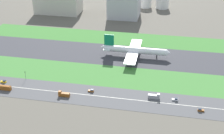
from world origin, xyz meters
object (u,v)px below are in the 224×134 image
(bus_0, at_px, (4,88))
(terminal_building, at_px, (58,2))
(airliner, at_px, (134,50))
(truck_1, at_px, (64,94))
(car_4, at_px, (91,91))
(fuel_tank_centre, at_px, (146,2))
(traffic_light, at_px, (25,75))
(car_1, at_px, (175,99))
(car_2, at_px, (4,82))
(hangar_building, at_px, (124,6))
(fuel_tank_east, at_px, (162,2))
(car_3, at_px, (201,110))
(truck_0, at_px, (154,96))
(fuel_tank_west, at_px, (121,0))

(bus_0, height_order, terminal_building, terminal_building)
(airliner, relative_size, truck_1, 7.74)
(car_4, bearing_deg, fuel_tank_centre, 85.45)
(car_4, xyz_separation_m, traffic_light, (-56.41, 7.99, 3.37))
(bus_0, xyz_separation_m, car_1, (128.52, 10.00, -0.90))
(truck_1, relative_size, car_2, 1.91)
(hangar_building, relative_size, fuel_tank_east, 2.17)
(car_3, xyz_separation_m, hangar_building, (-83.95, 192.00, 12.92))
(bus_0, bearing_deg, truck_0, -174.96)
(airliner, height_order, bus_0, airliner)
(truck_0, xyz_separation_m, fuel_tank_east, (-6.66, 227.00, 6.66))
(airliner, distance_m, car_3, 96.45)
(fuel_tank_centre, bearing_deg, truck_0, -82.66)
(truck_0, xyz_separation_m, fuel_tank_centre, (-29.22, 227.00, 5.31))
(truck_0, bearing_deg, truck_1, -171.32)
(truck_1, xyz_separation_m, car_1, (80.69, 10.00, -0.75))
(car_2, bearing_deg, fuel_tank_centre, 68.45)
(truck_1, height_order, bus_0, truck_1)
(terminal_building, xyz_separation_m, fuel_tank_centre, (108.31, 45.00, -6.83))
(fuel_tank_centre, bearing_deg, airliner, -88.16)
(airliner, bearing_deg, truck_1, -117.98)
(fuel_tank_centre, bearing_deg, fuel_tank_west, 180.00)
(bus_0, xyz_separation_m, fuel_tank_west, (50.12, 237.00, 6.99))
(airliner, bearing_deg, traffic_light, -142.99)
(car_1, bearing_deg, truck_0, -180.00)
(airliner, height_order, fuel_tank_east, airliner)
(truck_1, bearing_deg, bus_0, -0.00)
(car_4, xyz_separation_m, car_1, (62.43, 0.00, 0.00))
(fuel_tank_east, bearing_deg, fuel_tank_centre, 180.00)
(car_3, bearing_deg, fuel_tank_east, -80.65)
(car_2, distance_m, hangar_building, 194.47)
(truck_1, relative_size, fuel_tank_east, 0.49)
(airliner, xyz_separation_m, car_2, (-94.77, -68.00, -5.31))
(car_4, relative_size, car_3, 1.00)
(traffic_light, bearing_deg, terminal_building, 101.00)
(terminal_building, height_order, fuel_tank_west, terminal_building)
(car_4, height_order, fuel_tank_east, fuel_tank_east)
(terminal_building, xyz_separation_m, hangar_building, (85.96, 0.00, 0.04))
(truck_0, height_order, fuel_tank_centre, fuel_tank_centre)
(bus_0, xyz_separation_m, hangar_building, (61.80, 192.00, 12.03))
(truck_0, relative_size, terminal_building, 0.15)
(fuel_tank_centre, bearing_deg, car_2, -111.55)
(hangar_building, relative_size, fuel_tank_centre, 2.32)
(truck_1, bearing_deg, airliner, -117.98)
(bus_0, height_order, truck_0, truck_0)
(truck_0, xyz_separation_m, car_3, (32.37, -10.00, -0.75))
(car_4, bearing_deg, traffic_light, 171.93)
(bus_0, distance_m, fuel_tank_east, 260.00)
(terminal_building, distance_m, hangar_building, 85.96)
(car_1, bearing_deg, bus_0, -175.55)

